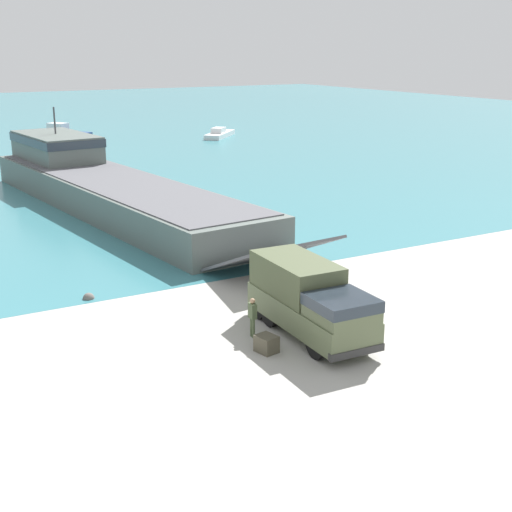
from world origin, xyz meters
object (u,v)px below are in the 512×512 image
landing_craft (103,184)px  mooring_bollard (313,265)px  moored_boat_b (61,134)px  soldier_on_ramp (252,315)px  moored_boat_a (220,134)px  military_truck (310,299)px  cargo_crate (267,344)px

landing_craft → mooring_bollard: (4.62, -23.63, -1.33)m
landing_craft → moored_boat_b: (8.58, 45.17, -1.02)m
soldier_on_ramp → moored_boat_a: 73.51m
landing_craft → military_truck: 31.13m
soldier_on_ramp → cargo_crate: size_ratio=2.06×
moored_boat_a → cargo_crate: moored_boat_a is taller
moored_boat_a → mooring_bollard: bearing=-68.4°
soldier_on_ramp → moored_boat_b: bearing=83.6°
landing_craft → military_truck: landing_craft is taller
cargo_crate → moored_boat_b: bearing=81.2°
landing_craft → moored_boat_b: size_ratio=4.98×
military_truck → moored_boat_a: military_truck is taller
soldier_on_ramp → landing_craft: bearing=86.6°
military_truck → moored_boat_b: bearing=175.6°
military_truck → soldier_on_ramp: (-2.37, 0.99, -0.60)m
moored_boat_a → military_truck: bearing=-70.1°
mooring_bollard → landing_craft: bearing=101.1°
landing_craft → mooring_bollard: 24.12m
soldier_on_ramp → moored_boat_a: (31.91, 66.22, -0.59)m
military_truck → cargo_crate: size_ratio=8.55×
military_truck → soldier_on_ramp: bearing=-110.2°
military_truck → mooring_bollard: size_ratio=9.83×
landing_craft → military_truck: (-0.68, -31.13, -0.08)m
military_truck → cargo_crate: bearing=-72.0°
military_truck → moored_boat_b: (9.26, 76.30, -0.93)m
landing_craft → mooring_bollard: size_ratio=54.54×
military_truck → moored_boat_b: 76.87m
soldier_on_ramp → mooring_bollard: (7.68, 6.50, -0.64)m
landing_craft → soldier_on_ramp: size_ratio=23.07×
mooring_bollard → moored_boat_b: bearing=86.7°
landing_craft → soldier_on_ramp: (-3.06, -30.13, -0.69)m
moored_boat_b → moored_boat_a: bearing=119.8°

